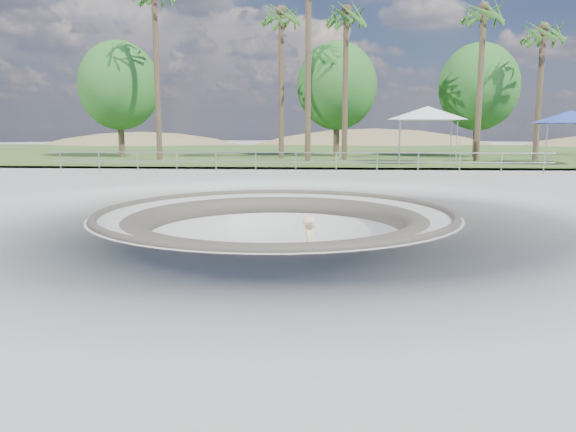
# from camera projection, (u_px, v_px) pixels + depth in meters

# --- Properties ---
(ground) EXTENTS (180.00, 180.00, 0.00)m
(ground) POSITION_uv_depth(u_px,v_px,m) (276.00, 213.00, 16.08)
(ground) COLOR #A9A9A4
(ground) RESTS_ON ground
(skate_bowl) EXTENTS (14.00, 14.00, 4.10)m
(skate_bowl) POSITION_uv_depth(u_px,v_px,m) (276.00, 274.00, 16.37)
(skate_bowl) COLOR #A9A9A4
(skate_bowl) RESTS_ON ground
(grass_strip) EXTENTS (180.00, 36.00, 0.12)m
(grass_strip) POSITION_uv_depth(u_px,v_px,m) (308.00, 152.00, 49.55)
(grass_strip) COLOR #325522
(grass_strip) RESTS_ON ground
(distant_hills) EXTENTS (103.20, 45.00, 28.60)m
(distant_hills) POSITION_uv_depth(u_px,v_px,m) (341.00, 200.00, 73.30)
(distant_hills) COLOR olive
(distant_hills) RESTS_ON ground
(safety_railing) EXTENTS (25.00, 0.06, 1.03)m
(safety_railing) POSITION_uv_depth(u_px,v_px,m) (296.00, 162.00, 27.80)
(safety_railing) COLOR #94969C
(safety_railing) RESTS_ON ground
(skateboard) EXTENTS (0.95, 0.51, 0.09)m
(skateboard) POSITION_uv_depth(u_px,v_px,m) (310.00, 280.00, 15.79)
(skateboard) COLOR olive
(skateboard) RESTS_ON ground
(skater) EXTENTS (0.52, 0.71, 1.78)m
(skater) POSITION_uv_depth(u_px,v_px,m) (310.00, 248.00, 15.64)
(skater) COLOR beige
(skater) RESTS_ON skateboard
(canopy_white) EXTENTS (6.57, 6.57, 3.34)m
(canopy_white) POSITION_uv_depth(u_px,v_px,m) (427.00, 113.00, 32.86)
(canopy_white) COLOR #94969C
(canopy_white) RESTS_ON ground
(canopy_blue) EXTENTS (6.00, 6.00, 3.09)m
(canopy_blue) POSITION_uv_depth(u_px,v_px,m) (571.00, 117.00, 32.48)
(canopy_blue) COLOR #94969C
(canopy_blue) RESTS_ON ground
(palm_b) EXTENTS (2.60, 2.60, 10.68)m
(palm_b) POSITION_uv_depth(u_px,v_px,m) (281.00, 20.00, 37.29)
(palm_b) COLOR brown
(palm_b) RESTS_ON ground
(palm_d) EXTENTS (2.60, 2.60, 10.36)m
(palm_d) POSITION_uv_depth(u_px,v_px,m) (346.00, 19.00, 35.52)
(palm_d) COLOR brown
(palm_d) RESTS_ON ground
(palm_e) EXTENTS (2.60, 2.60, 10.30)m
(palm_e) POSITION_uv_depth(u_px,v_px,m) (484.00, 17.00, 34.40)
(palm_e) COLOR brown
(palm_e) RESTS_ON ground
(palm_f) EXTENTS (2.60, 2.60, 9.21)m
(palm_f) POSITION_uv_depth(u_px,v_px,m) (543.00, 36.00, 35.28)
(palm_f) COLOR brown
(palm_f) RESTS_ON ground
(bushy_tree_left) EXTENTS (5.75, 5.23, 8.29)m
(bushy_tree_left) POSITION_uv_depth(u_px,v_px,m) (119.00, 86.00, 39.86)
(bushy_tree_left) COLOR brown
(bushy_tree_left) RESTS_ON ground
(bushy_tree_mid) EXTENTS (5.78, 5.25, 8.34)m
(bushy_tree_mid) POSITION_uv_depth(u_px,v_px,m) (337.00, 86.00, 40.56)
(bushy_tree_mid) COLOR brown
(bushy_tree_mid) RESTS_ON ground
(bushy_tree_right) EXTENTS (5.64, 5.13, 8.14)m
(bushy_tree_right) POSITION_uv_depth(u_px,v_px,m) (479.00, 87.00, 39.73)
(bushy_tree_right) COLOR brown
(bushy_tree_right) RESTS_ON ground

